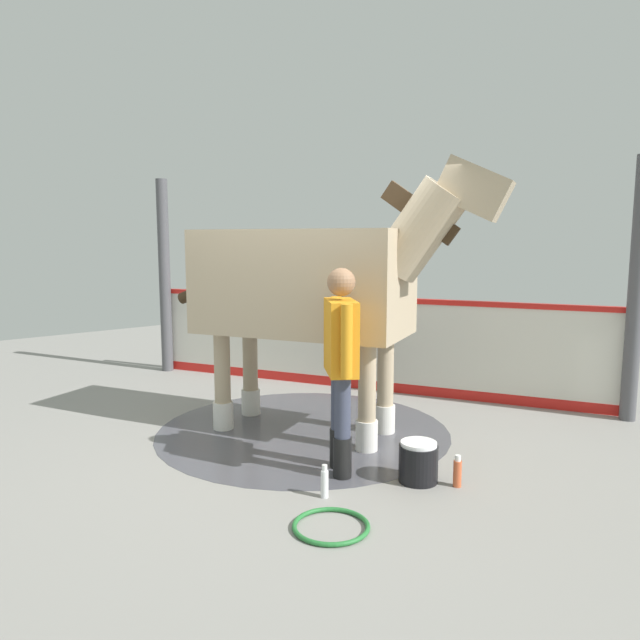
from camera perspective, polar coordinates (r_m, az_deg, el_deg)
The scene contains 11 objects.
ground_plane at distance 5.72m, azimuth -2.54°, elevation -11.60°, with size 16.00×16.00×0.02m, color gray.
wet_patch at distance 5.99m, azimuth -1.62°, elevation -10.59°, with size 2.89×2.89×0.00m, color #4C4C54.
barrier_wall at distance 7.49m, azimuth 4.33°, elevation -2.56°, with size 2.71×5.39×1.18m.
roof_post_near at distance 6.87m, azimuth 28.21°, elevation 2.50°, with size 0.16×0.16×2.73m, color #4C4C51.
roof_post_far at distance 8.73m, azimuth -14.77°, elevation 4.08°, with size 0.16×0.16×2.73m, color #4C4C51.
horse at distance 5.65m, azimuth -0.61°, elevation 3.56°, with size 1.86×3.11×2.59m.
handler at distance 4.71m, azimuth 2.03°, elevation -3.55°, with size 0.45×0.57×1.67m.
wash_bucket at distance 4.81m, azimuth 9.47°, elevation -13.36°, with size 0.31×0.31×0.32m.
bottle_shampoo at distance 4.50m, azimuth 0.45°, elevation -15.41°, with size 0.06×0.06×0.25m.
bottle_spray at distance 4.79m, azimuth 13.13°, elevation -14.11°, with size 0.06×0.06×0.25m.
hose_coil at distance 4.11m, azimuth 1.07°, elevation -19.26°, with size 0.52×0.52×0.03m, color #267233.
Camera 1 is at (3.29, 4.28, 1.88)m, focal length 33.15 mm.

